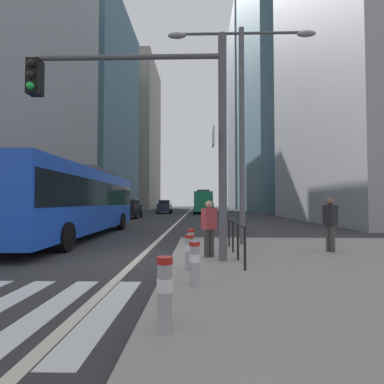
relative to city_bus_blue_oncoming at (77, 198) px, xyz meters
The scene contains 24 objects.
ground_plane 15.58m from the city_bus_blue_oncoming, 75.00° to the left, with size 160.00×160.00×0.00m, color #303033.
median_island 11.40m from the city_bus_blue_oncoming, 32.49° to the right, with size 9.00×10.00×0.15m, color gray.
crosswalk_stripes 9.71m from the city_bus_blue_oncoming, 71.64° to the right, with size 8.55×3.20×0.01m.
lane_centre_line 25.33m from the city_bus_blue_oncoming, 80.88° to the left, with size 0.20×80.00×0.01m, color beige.
office_tower_left_mid 38.99m from the city_bus_blue_oncoming, 109.53° to the left, with size 10.92×21.34×34.17m, color slate.
office_tower_left_far 63.20m from the city_bus_blue_oncoming, 101.35° to the left, with size 13.32×18.92×36.99m, color gray.
office_tower_right_mid 48.96m from the city_bus_blue_oncoming, 61.34° to the left, with size 13.44×24.51×47.44m, color slate.
office_tower_right_far 69.80m from the city_bus_blue_oncoming, 71.38° to the left, with size 13.63×17.55×50.29m, color slate.
city_bus_blue_oncoming is the anchor object (origin of this frame).
sedan_white_oncoming 3.72m from the city_bus_blue_oncoming, 161.38° to the left, with size 2.18×4.37×1.94m.
city_bus_red_receding 30.77m from the city_bus_blue_oncoming, 78.05° to the left, with size 2.71×10.61×3.40m.
car_oncoming_mid 28.61m from the city_bus_blue_oncoming, 88.50° to the left, with size 2.12×4.61×1.94m.
car_receding_near 43.32m from the city_bus_blue_oncoming, 81.64° to the left, with size 2.21×4.35×1.94m.
car_receding_far 44.18m from the city_bus_blue_oncoming, 79.90° to the left, with size 2.08×4.40×1.94m.
car_oncoming_far 16.06m from the city_bus_blue_oncoming, 94.75° to the left, with size 2.17×4.54×1.94m.
traffic_signal_gantry 7.89m from the city_bus_blue_oncoming, 51.92° to the right, with size 5.32×0.65×6.00m.
street_lamp_post 8.64m from the city_bus_blue_oncoming, 21.69° to the right, with size 5.50×0.32×8.00m.
bollard_front 11.46m from the city_bus_blue_oncoming, 61.87° to the right, with size 0.20×0.20×0.87m.
bollard_left 10.04m from the city_bus_blue_oncoming, 55.10° to the right, with size 0.20×0.20×0.80m.
bollard_right 9.03m from the city_bus_blue_oncoming, 51.51° to the right, with size 0.20×0.20×0.79m.
bollard_back 8.01m from the city_bus_blue_oncoming, 45.30° to the right, with size 0.20×0.20×0.79m.
pedestrian_railing 8.67m from the city_bus_blue_oncoming, 37.78° to the right, with size 0.06×3.50×0.98m.
pedestrian_waiting 10.83m from the city_bus_blue_oncoming, 24.66° to the right, with size 0.34×0.43×1.65m.
pedestrian_walking 8.18m from the city_bus_blue_oncoming, 41.83° to the right, with size 0.45×0.41×1.56m.
Camera 1 is at (1.78, -8.45, 1.67)m, focal length 27.03 mm.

